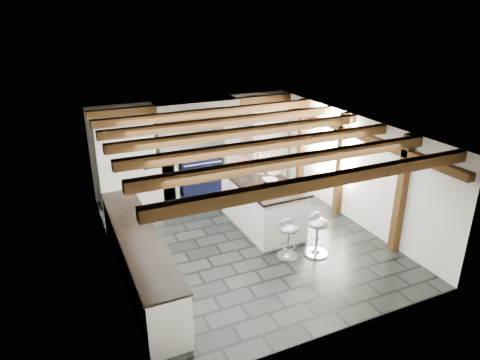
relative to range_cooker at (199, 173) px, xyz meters
name	(u,v)px	position (x,y,z in m)	size (l,w,h in m)	color
ground	(244,238)	(0.00, -2.68, -0.47)	(6.00, 6.00, 0.00)	black
room_shell	(191,171)	(-0.61, -1.26, 0.60)	(6.00, 6.03, 6.00)	white
range_cooker	(199,173)	(0.00, 0.00, 0.00)	(1.00, 0.63, 0.99)	black
kitchen_island	(262,203)	(0.58, -2.34, 0.06)	(1.11, 2.09, 1.37)	white
bar_stool_near	(317,229)	(0.98, -3.78, 0.05)	(0.50, 0.50, 0.83)	silver
bar_stool_far	(288,234)	(0.45, -3.65, 0.01)	(0.41, 0.41, 0.76)	silver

